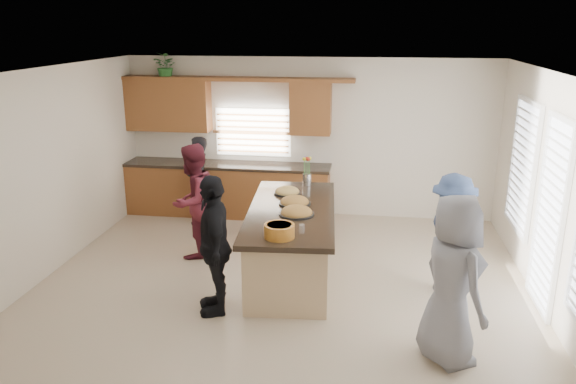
% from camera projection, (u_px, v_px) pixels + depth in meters
% --- Properties ---
extents(floor, '(6.50, 6.50, 0.00)m').
position_uv_depth(floor, '(282.00, 284.00, 7.52)').
color(floor, tan).
rests_on(floor, ground).
extents(room_shell, '(6.52, 6.02, 2.81)m').
position_uv_depth(room_shell, '(282.00, 145.00, 6.96)').
color(room_shell, silver).
rests_on(room_shell, ground).
extents(back_cabinetry, '(4.08, 0.66, 2.46)m').
position_uv_depth(back_cabinetry, '(225.00, 165.00, 10.04)').
color(back_cabinetry, brown).
rests_on(back_cabinetry, ground).
extents(right_wall_glazing, '(0.06, 4.00, 2.25)m').
position_uv_depth(right_wall_glazing, '(552.00, 203.00, 6.54)').
color(right_wall_glazing, white).
rests_on(right_wall_glazing, ground).
extents(island, '(1.35, 2.78, 0.95)m').
position_uv_depth(island, '(292.00, 243.00, 7.70)').
color(island, tan).
rests_on(island, ground).
extents(platter_front, '(0.46, 0.46, 0.19)m').
position_uv_depth(platter_front, '(297.00, 213.00, 7.33)').
color(platter_front, black).
rests_on(platter_front, island).
extents(platter_mid, '(0.44, 0.44, 0.18)m').
position_uv_depth(platter_mid, '(295.00, 202.00, 7.76)').
color(platter_mid, black).
rests_on(platter_mid, island).
extents(platter_back, '(0.40, 0.40, 0.16)m').
position_uv_depth(platter_back, '(287.00, 192.00, 8.23)').
color(platter_back, black).
rests_on(platter_back, island).
extents(salad_bowl, '(0.36, 0.36, 0.16)m').
position_uv_depth(salad_bowl, '(279.00, 230.00, 6.55)').
color(salad_bowl, '#B86F21').
rests_on(salad_bowl, island).
extents(clear_cup, '(0.07, 0.07, 0.11)m').
position_uv_depth(clear_cup, '(302.00, 229.00, 6.68)').
color(clear_cup, white).
rests_on(clear_cup, island).
extents(plate_stack, '(0.24, 0.24, 0.05)m').
position_uv_depth(plate_stack, '(284.00, 191.00, 8.27)').
color(plate_stack, '#CE98DE').
rests_on(plate_stack, island).
extents(flower_vase, '(0.14, 0.14, 0.45)m').
position_uv_depth(flower_vase, '(307.00, 171.00, 8.62)').
color(flower_vase, silver).
rests_on(flower_vase, island).
extents(potted_plant, '(0.53, 0.50, 0.46)m').
position_uv_depth(potted_plant, '(166.00, 66.00, 9.77)').
color(potted_plant, '#317B31').
rests_on(potted_plant, back_cabinetry).
extents(woman_left_back, '(0.45, 0.61, 1.53)m').
position_uv_depth(woman_left_back, '(198.00, 180.00, 9.62)').
color(woman_left_back, black).
rests_on(woman_left_back, ground).
extents(woman_left_mid, '(0.87, 0.99, 1.70)m').
position_uv_depth(woman_left_mid, '(193.00, 201.00, 8.22)').
color(woman_left_mid, maroon).
rests_on(woman_left_mid, ground).
extents(woman_left_front, '(0.69, 1.08, 1.71)m').
position_uv_depth(woman_left_front, '(214.00, 245.00, 6.61)').
color(woman_left_front, black).
rests_on(woman_left_front, ground).
extents(woman_right_back, '(0.80, 1.12, 1.58)m').
position_uv_depth(woman_right_back, '(452.00, 234.00, 7.11)').
color(woman_right_back, navy).
rests_on(woman_right_back, ground).
extents(woman_right_front, '(0.90, 1.04, 1.79)m').
position_uv_depth(woman_right_front, '(452.00, 281.00, 5.59)').
color(woman_right_front, slate).
rests_on(woman_right_front, ground).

